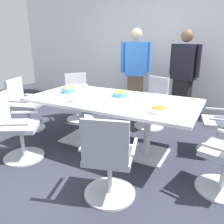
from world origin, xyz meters
TOP-DOWN VIEW (x-y plane):
  - ground_plane at (0.00, 0.00)m, footprint 10.00×10.00m
  - back_wall at (0.00, 2.40)m, footprint 8.00×0.10m
  - conference_table at (0.00, 0.00)m, footprint 2.40×1.20m
  - office_chair_0 at (-1.18, 0.79)m, footprint 0.76×0.76m
  - office_chair_1 at (-1.70, -0.11)m, footprint 0.67×0.67m
  - office_chair_2 at (-0.96, -0.90)m, footprint 0.74×0.74m
  - office_chair_3 at (0.52, -1.05)m, footprint 0.67×0.67m
  - office_chair_5 at (1.47, 0.55)m, footprint 0.64×0.64m
  - office_chair_6 at (0.25, 1.09)m, footprint 0.70×0.70m
  - person_standing_0 at (-0.30, 1.59)m, footprint 0.58×0.39m
  - person_standing_1 at (0.65, 1.69)m, footprint 0.61×0.34m
  - snack_bowl_pretzels at (0.79, -0.32)m, footprint 0.21×0.21m
  - snack_bowl_chips_yellow at (0.04, 0.19)m, footprint 0.24×0.24m
  - snack_bowl_cookies at (-0.80, 0.02)m, footprint 0.22×0.22m
  - donut_platter at (-0.87, 0.42)m, footprint 0.37×0.36m
  - plate_stack at (-0.37, -0.33)m, footprint 0.20×0.20m
  - napkin_pile at (0.42, 0.11)m, footprint 0.14×0.14m

SIDE VIEW (x-z plane):
  - ground_plane at x=0.00m, z-range -0.01..0.00m
  - office_chair_0 at x=-1.18m, z-range -0.05..0.86m
  - office_chair_1 at x=-1.70m, z-range -0.05..0.86m
  - office_chair_2 at x=-0.96m, z-range -0.05..0.86m
  - office_chair_3 at x=0.52m, z-range -0.05..0.86m
  - office_chair_5 at x=1.47m, z-range -0.05..0.86m
  - office_chair_6 at x=0.25m, z-range -0.05..0.86m
  - conference_table at x=0.00m, z-range 0.25..1.00m
  - donut_platter at x=-0.87m, z-range 0.74..0.79m
  - plate_stack at x=-0.37m, z-range 0.75..0.80m
  - snack_bowl_pretzels at x=0.79m, z-range 0.75..0.84m
  - snack_bowl_chips_yellow at x=0.04m, z-range 0.75..0.84m
  - napkin_pile at x=0.42m, z-range 0.75..0.84m
  - snack_bowl_cookies at x=-0.80m, z-range 0.75..0.86m
  - person_standing_1 at x=0.65m, z-range 0.04..1.76m
  - person_standing_0 at x=-0.30m, z-range 0.04..1.80m
  - back_wall at x=0.00m, z-range 0.00..2.80m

